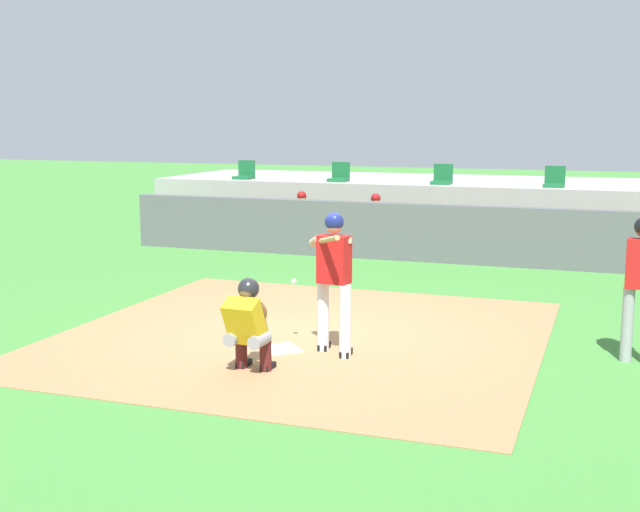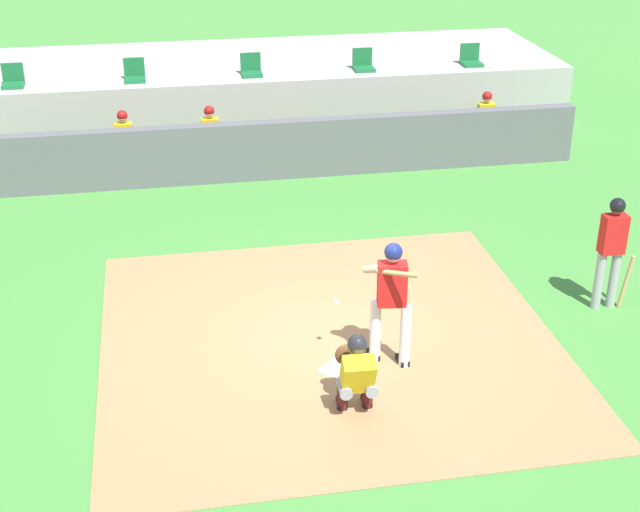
{
  "view_description": "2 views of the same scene",
  "coord_description": "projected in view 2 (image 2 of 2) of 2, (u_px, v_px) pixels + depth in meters",
  "views": [
    {
      "loc": [
        3.94,
        -10.27,
        2.93
      ],
      "look_at": [
        0.0,
        0.7,
        1.0
      ],
      "focal_mm": 46.37,
      "sensor_mm": 36.0,
      "label": 1
    },
    {
      "loc": [
        -2.12,
        -10.92,
        6.78
      ],
      "look_at": [
        0.0,
        0.7,
        1.0
      ],
      "focal_mm": 51.1,
      "sensor_mm": 36.0,
      "label": 2
    }
  ],
  "objects": [
    {
      "name": "ground_plane",
      "position": [
        329.0,
        340.0,
        12.97
      ],
      "size": [
        80.0,
        80.0,
        0.0
      ],
      "primitive_type": "plane",
      "color": "#428438"
    },
    {
      "name": "dirt_infield",
      "position": [
        329.0,
        340.0,
        12.97
      ],
      "size": [
        6.4,
        6.4,
        0.01
      ],
      "primitive_type": "cube",
      "color": "#9E754C",
      "rests_on": "ground"
    },
    {
      "name": "home_plate",
      "position": [
        340.0,
        369.0,
        12.26
      ],
      "size": [
        0.62,
        0.62,
        0.02
      ],
      "primitive_type": "cube",
      "rotation": [
        0.0,
        0.0,
        0.79
      ],
      "color": "white",
      "rests_on": "dirt_infield"
    },
    {
      "name": "batter_at_plate",
      "position": [
        391.0,
        296.0,
        11.99
      ],
      "size": [
        0.64,
        0.81,
        1.8
      ],
      "color": "silver",
      "rests_on": "ground"
    },
    {
      "name": "catcher_crouched",
      "position": [
        356.0,
        371.0,
        11.15
      ],
      "size": [
        0.49,
        1.73,
        1.13
      ],
      "color": "gray",
      "rests_on": "ground"
    },
    {
      "name": "on_deck_batter",
      "position": [
        612.0,
        246.0,
        13.4
      ],
      "size": [
        0.58,
        0.23,
        1.79
      ],
      "color": "#99999E",
      "rests_on": "ground"
    },
    {
      "name": "dugout_wall",
      "position": [
        269.0,
        150.0,
        18.45
      ],
      "size": [
        13.0,
        0.3,
        1.2
      ],
      "primitive_type": "cube",
      "color": "#59595E",
      "rests_on": "ground"
    },
    {
      "name": "dugout_bench",
      "position": [
        263.0,
        151.0,
        19.5
      ],
      "size": [
        11.8,
        0.44,
        0.45
      ],
      "primitive_type": "cube",
      "color": "olive",
      "rests_on": "ground"
    },
    {
      "name": "dugout_player_0",
      "position": [
        124.0,
        142.0,
        18.7
      ],
      "size": [
        0.49,
        0.7,
        1.3
      ],
      "color": "#939399",
      "rests_on": "ground"
    },
    {
      "name": "dugout_player_1",
      "position": [
        211.0,
        137.0,
        18.99
      ],
      "size": [
        0.49,
        0.7,
        1.3
      ],
      "color": "#939399",
      "rests_on": "ground"
    },
    {
      "name": "dugout_player_2",
      "position": [
        487.0,
        121.0,
        19.96
      ],
      "size": [
        0.49,
        0.7,
        1.3
      ],
      "color": "#939399",
      "rests_on": "ground"
    },
    {
      "name": "stands_platform",
      "position": [
        245.0,
        87.0,
        22.3
      ],
      "size": [
        15.0,
        4.4,
        1.4
      ],
      "primitive_type": "cube",
      "color": "#9E9E99",
      "rests_on": "ground"
    },
    {
      "name": "stadium_seat_0",
      "position": [
        13.0,
        80.0,
        19.75
      ],
      "size": [
        0.46,
        0.46,
        0.48
      ],
      "color": "#196033",
      "rests_on": "stands_platform"
    },
    {
      "name": "stadium_seat_1",
      "position": [
        135.0,
        74.0,
        20.17
      ],
      "size": [
        0.46,
        0.46,
        0.48
      ],
      "color": "#196033",
      "rests_on": "stands_platform"
    },
    {
      "name": "stadium_seat_2",
      "position": [
        251.0,
        69.0,
        20.59
      ],
      "size": [
        0.46,
        0.46,
        0.48
      ],
      "color": "#196033",
      "rests_on": "stands_platform"
    },
    {
      "name": "stadium_seat_3",
      "position": [
        363.0,
        64.0,
        21.01
      ],
      "size": [
        0.46,
        0.46,
        0.48
      ],
      "color": "#196033",
      "rests_on": "stands_platform"
    },
    {
      "name": "stadium_seat_4",
      "position": [
        471.0,
        59.0,
        21.42
      ],
      "size": [
        0.46,
        0.46,
        0.48
      ],
      "color": "#196033",
      "rests_on": "stands_platform"
    }
  ]
}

